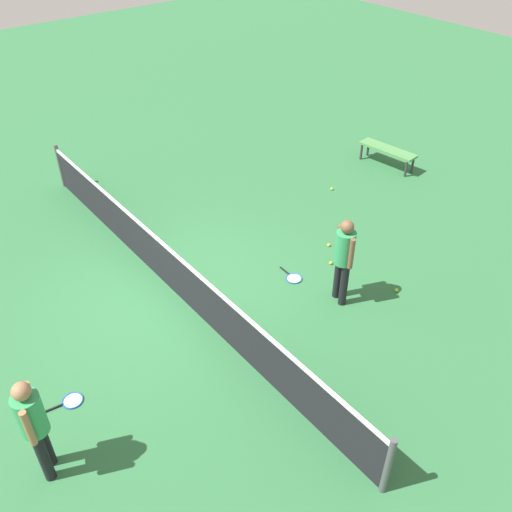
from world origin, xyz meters
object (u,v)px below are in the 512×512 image
player_near_side (344,255)px  tennis_ball_near_player (331,263)px  tennis_ball_by_net (329,245)px  tennis_racket_near_player (293,278)px  tennis_ball_midcourt (332,189)px  courtside_bench (388,151)px  tennis_ball_baseline (396,290)px  player_far_side (33,422)px  tennis_racket_far_player (71,401)px

player_near_side → tennis_ball_near_player: (0.84, -0.62, -0.98)m
player_near_side → tennis_ball_by_net: (1.29, -1.02, -0.98)m
tennis_racket_near_player → tennis_ball_midcourt: tennis_ball_midcourt is taller
tennis_ball_near_player → courtside_bench: bearing=-62.7°
tennis_ball_near_player → tennis_ball_baseline: size_ratio=1.00×
tennis_racket_near_player → tennis_ball_midcourt: bearing=-56.9°
player_far_side → tennis_ball_by_net: bearing=-78.4°
player_near_side → tennis_ball_midcourt: size_ratio=25.76×
tennis_ball_near_player → tennis_ball_by_net: size_ratio=1.00×
tennis_ball_by_net → tennis_racket_near_player: bearing=104.2°
player_far_side → tennis_ball_by_net: player_far_side is taller
tennis_ball_near_player → tennis_racket_near_player: bearing=81.1°
player_near_side → tennis_ball_baseline: size_ratio=25.76×
player_near_side → tennis_racket_far_player: (0.86, 4.75, -1.00)m
player_near_side → tennis_ball_midcourt: (2.88, -2.69, -0.98)m
tennis_ball_baseline → courtside_bench: (3.42, -3.66, 0.38)m
tennis_ball_baseline → player_near_side: bearing=62.9°
tennis_racket_far_player → player_near_side: bearing=-100.2°
tennis_racket_near_player → tennis_racket_far_player: size_ratio=0.98×
tennis_racket_far_player → tennis_ball_by_net: (0.43, -5.77, 0.02)m
player_near_side → courtside_bench: bearing=-57.9°
player_near_side → player_far_side: 5.40m
player_far_side → tennis_racket_far_player: 1.49m
tennis_ball_midcourt → tennis_ball_baseline: size_ratio=1.00×
tennis_ball_midcourt → tennis_racket_near_player: bearing=123.1°
player_near_side → tennis_ball_by_net: 1.91m
tennis_racket_far_player → tennis_ball_near_player: (-0.02, -5.37, 0.02)m
tennis_ball_by_net → tennis_ball_baseline: bearing=179.2°
tennis_racket_near_player → tennis_ball_midcourt: (1.91, -2.93, 0.02)m
tennis_racket_near_player → tennis_ball_near_player: bearing=-98.9°
player_near_side → courtside_bench: player_near_side is taller
player_far_side → courtside_bench: size_ratio=1.11×
player_near_side → tennis_ball_near_player: player_near_side is taller
tennis_ball_midcourt → tennis_ball_baseline: bearing=153.4°
tennis_ball_by_net → tennis_ball_midcourt: same height
player_far_side → tennis_ball_near_player: (0.87, -6.03, -0.98)m
tennis_racket_far_player → courtside_bench: bearing=-77.6°
tennis_racket_far_player → tennis_ball_near_player: bearing=-90.2°
player_far_side → tennis_racket_near_player: bearing=-79.0°
tennis_racket_far_player → tennis_ball_baseline: (-1.36, -5.74, 0.02)m
tennis_racket_near_player → tennis_ball_by_net: tennis_ball_by_net is taller
tennis_racket_far_player → tennis_ball_by_net: tennis_ball_by_net is taller
player_near_side → tennis_ball_midcourt: player_near_side is taller
tennis_ball_by_net → courtside_bench: (1.62, -3.63, 0.38)m
tennis_ball_baseline → tennis_ball_by_net: bearing=-0.8°
player_near_side → tennis_ball_by_net: bearing=-38.2°
player_far_side → tennis_ball_near_player: size_ratio=25.76×
tennis_ball_by_net → tennis_ball_baseline: same height
player_far_side → tennis_ball_near_player: player_far_side is taller
tennis_ball_near_player → tennis_ball_by_net: bearing=-40.9°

